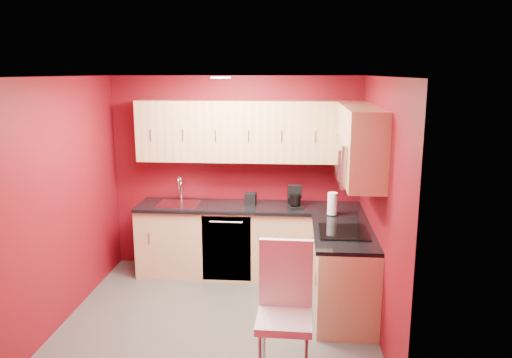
# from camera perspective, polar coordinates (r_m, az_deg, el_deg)

# --- Properties ---
(floor) EXTENTS (3.20, 3.20, 0.00)m
(floor) POSITION_cam_1_polar(r_m,az_deg,el_deg) (5.49, -4.15, -15.50)
(floor) COLOR #484643
(floor) RESTS_ON ground
(ceiling) EXTENTS (3.20, 3.20, 0.00)m
(ceiling) POSITION_cam_1_polar(r_m,az_deg,el_deg) (4.86, -4.61, 11.61)
(ceiling) COLOR white
(ceiling) RESTS_ON wall_back
(wall_back) EXTENTS (3.20, 0.00, 3.20)m
(wall_back) POSITION_cam_1_polar(r_m,az_deg,el_deg) (6.48, -2.32, 0.62)
(wall_back) COLOR maroon
(wall_back) RESTS_ON floor
(wall_front) EXTENTS (3.20, 0.00, 3.20)m
(wall_front) POSITION_cam_1_polar(r_m,az_deg,el_deg) (3.63, -8.08, -8.84)
(wall_front) COLOR maroon
(wall_front) RESTS_ON floor
(wall_left) EXTENTS (0.00, 3.00, 3.00)m
(wall_left) POSITION_cam_1_polar(r_m,az_deg,el_deg) (5.51, -21.06, -2.25)
(wall_left) COLOR maroon
(wall_left) RESTS_ON floor
(wall_right) EXTENTS (0.00, 3.00, 3.00)m
(wall_right) POSITION_cam_1_polar(r_m,az_deg,el_deg) (5.04, 13.93, -3.08)
(wall_right) COLOR maroon
(wall_right) RESTS_ON floor
(base_cabinets_back) EXTENTS (2.80, 0.60, 0.87)m
(base_cabinets_back) POSITION_cam_1_polar(r_m,az_deg,el_deg) (6.39, -0.79, -7.13)
(base_cabinets_back) COLOR tan
(base_cabinets_back) RESTS_ON floor
(base_cabinets_right) EXTENTS (0.60, 1.30, 0.87)m
(base_cabinets_right) POSITION_cam_1_polar(r_m,az_deg,el_deg) (5.50, 9.94, -10.59)
(base_cabinets_right) COLOR tan
(base_cabinets_right) RESTS_ON floor
(countertop_back) EXTENTS (2.80, 0.63, 0.04)m
(countertop_back) POSITION_cam_1_polar(r_m,az_deg,el_deg) (6.24, -0.81, -3.23)
(countertop_back) COLOR black
(countertop_back) RESTS_ON base_cabinets_back
(countertop_right) EXTENTS (0.63, 1.27, 0.04)m
(countertop_right) POSITION_cam_1_polar(r_m,az_deg,el_deg) (5.32, 9.97, -6.13)
(countertop_right) COLOR black
(countertop_right) RESTS_ON base_cabinets_right
(upper_cabinets_back) EXTENTS (2.80, 0.35, 0.75)m
(upper_cabinets_back) POSITION_cam_1_polar(r_m,az_deg,el_deg) (6.19, -0.72, 5.49)
(upper_cabinets_back) COLOR tan
(upper_cabinets_back) RESTS_ON wall_back
(upper_cabinets_right) EXTENTS (0.35, 1.55, 0.75)m
(upper_cabinets_right) POSITION_cam_1_polar(r_m,az_deg,el_deg) (5.32, 11.67, 4.83)
(upper_cabinets_right) COLOR tan
(upper_cabinets_right) RESTS_ON wall_right
(microwave) EXTENTS (0.42, 0.76, 0.42)m
(microwave) POSITION_cam_1_polar(r_m,az_deg,el_deg) (5.12, 11.53, 1.97)
(microwave) COLOR silver
(microwave) RESTS_ON upper_cabinets_right
(cooktop) EXTENTS (0.50, 0.55, 0.01)m
(cooktop) POSITION_cam_1_polar(r_m,az_deg,el_deg) (5.28, 9.96, -5.99)
(cooktop) COLOR black
(cooktop) RESTS_ON countertop_right
(sink) EXTENTS (0.52, 0.42, 0.35)m
(sink) POSITION_cam_1_polar(r_m,az_deg,el_deg) (6.38, -8.87, -2.50)
(sink) COLOR silver
(sink) RESTS_ON countertop_back
(dishwasher_front) EXTENTS (0.60, 0.02, 0.82)m
(dishwasher_front) POSITION_cam_1_polar(r_m,az_deg,el_deg) (6.14, -3.39, -7.95)
(dishwasher_front) COLOR black
(dishwasher_front) RESTS_ON base_cabinets_back
(downlight) EXTENTS (0.20, 0.20, 0.01)m
(downlight) POSITION_cam_1_polar(r_m,az_deg,el_deg) (5.16, -4.07, 11.48)
(downlight) COLOR white
(downlight) RESTS_ON ceiling
(coffee_maker) EXTENTS (0.20, 0.25, 0.27)m
(coffee_maker) POSITION_cam_1_polar(r_m,az_deg,el_deg) (6.11, 4.54, -2.07)
(coffee_maker) COLOR black
(coffee_maker) RESTS_ON countertop_back
(napkin_holder) EXTENTS (0.14, 0.14, 0.15)m
(napkin_holder) POSITION_cam_1_polar(r_m,az_deg,el_deg) (6.27, -0.62, -2.26)
(napkin_holder) COLOR black
(napkin_holder) RESTS_ON countertop_back
(paper_towel) EXTENTS (0.17, 0.17, 0.27)m
(paper_towel) POSITION_cam_1_polar(r_m,az_deg,el_deg) (5.86, 8.72, -2.82)
(paper_towel) COLOR white
(paper_towel) RESTS_ON countertop_right
(dining_chair) EXTENTS (0.47, 0.49, 1.14)m
(dining_chair) POSITION_cam_1_polar(r_m,az_deg,el_deg) (4.32, 3.26, -15.03)
(dining_chair) COLOR silver
(dining_chair) RESTS_ON floor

